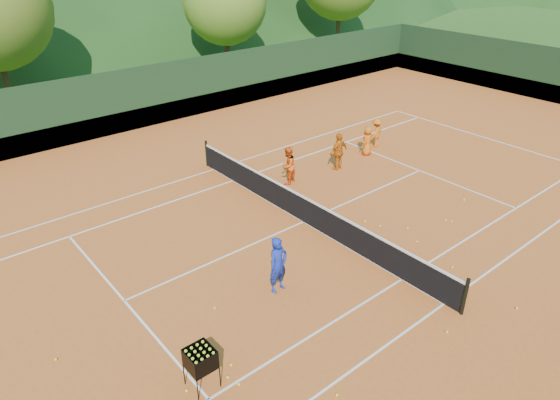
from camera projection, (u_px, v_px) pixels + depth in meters
ground at (304, 222)px, 16.79m from camera, size 400.00×400.00×0.00m
clay_court at (304, 222)px, 16.78m from camera, size 40.00×24.00×0.02m
coach at (278, 265)px, 13.21m from camera, size 0.64×0.46×1.63m
student_a at (288, 165)px, 19.03m from camera, size 0.88×0.80×1.49m
student_b at (339, 152)px, 20.15m from camera, size 0.94×0.44×1.56m
student_c at (367, 141)px, 21.56m from camera, size 0.71×0.54×1.29m
student_d at (376, 133)px, 22.38m from camera, size 0.96×0.70×1.32m
tennis_ball_0 at (337, 395)px, 10.44m from camera, size 0.07×0.07×0.07m
tennis_ball_5 at (452, 221)px, 16.72m from camera, size 0.07×0.07×0.07m
tennis_ball_6 at (452, 267)px, 14.43m from camera, size 0.07×0.07×0.07m
tennis_ball_7 at (228, 377)px, 10.86m from camera, size 0.07×0.07×0.07m
tennis_ball_9 at (215, 308)px, 12.87m from camera, size 0.07×0.07×0.07m
tennis_ball_10 at (464, 200)px, 18.09m from camera, size 0.07×0.07×0.07m
tennis_ball_11 at (56, 359)px, 11.31m from camera, size 0.07×0.07×0.07m
tennis_ball_12 at (380, 226)px, 16.48m from camera, size 0.07×0.07×0.07m
tennis_ball_14 at (187, 391)px, 10.54m from camera, size 0.07×0.07×0.07m
tennis_ball_16 at (447, 332)px, 12.09m from camera, size 0.07×0.07×0.07m
tennis_ball_18 at (231, 365)px, 11.17m from camera, size 0.07×0.07×0.07m
tennis_ball_19 at (445, 220)px, 16.81m from camera, size 0.07×0.07×0.07m
tennis_ball_20 at (239, 384)px, 10.69m from camera, size 0.07×0.07×0.07m
tennis_ball_23 at (417, 242)px, 15.63m from camera, size 0.07×0.07×0.07m
tennis_ball_24 at (407, 228)px, 16.34m from camera, size 0.07×0.07×0.07m
tennis_ball_25 at (365, 221)px, 16.75m from camera, size 0.07×0.07×0.07m
tennis_ball_26 at (517, 308)px, 12.87m from camera, size 0.07×0.07×0.07m
court_lines at (304, 222)px, 16.78m from camera, size 23.83×11.03×0.00m
tennis_net at (304, 209)px, 16.54m from camera, size 0.10×12.07×1.10m
perimeter_fence at (305, 189)px, 16.19m from camera, size 40.40×24.24×3.00m
ball_hopper at (200, 360)px, 10.36m from camera, size 0.57×0.57×1.00m
tree_c at (225, 2)px, 33.15m from camera, size 5.60×5.60×7.35m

